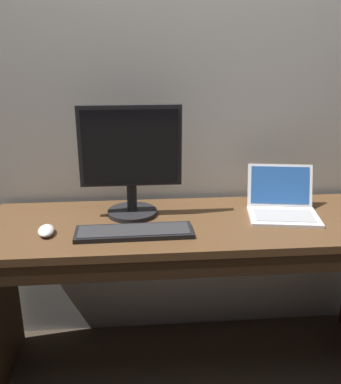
{
  "coord_description": "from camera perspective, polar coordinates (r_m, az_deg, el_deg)",
  "views": [
    {
      "loc": [
        -0.26,
        -1.73,
        1.53
      ],
      "look_at": [
        -0.11,
        0.0,
        0.92
      ],
      "focal_mm": 40.17,
      "sensor_mm": 36.0,
      "label": 1
    }
  ],
  "objects": [
    {
      "name": "ground_plane",
      "position": [
        2.32,
        2.95,
        -21.75
      ],
      "size": [
        14.0,
        14.0,
        0.0
      ],
      "primitive_type": "plane",
      "color": "#382D23"
    },
    {
      "name": "desk",
      "position": [
        1.96,
        3.31,
        -8.59
      ],
      "size": [
        1.83,
        0.58,
        0.78
      ],
      "color": "brown",
      "rests_on": "ground"
    },
    {
      "name": "laptop_white",
      "position": [
        2.03,
        14.59,
        -1.58
      ],
      "size": [
        0.35,
        0.33,
        0.2
      ],
      "color": "white",
      "rests_on": "desk"
    },
    {
      "name": "external_monitor",
      "position": [
        1.88,
        -5.31,
        4.35
      ],
      "size": [
        0.44,
        0.22,
        0.5
      ],
      "color": "black",
      "rests_on": "desk"
    },
    {
      "name": "wired_keyboard",
      "position": [
        1.78,
        -4.85,
        -5.3
      ],
      "size": [
        0.48,
        0.15,
        0.02
      ],
      "color": "black",
      "rests_on": "desk"
    },
    {
      "name": "computer_mouse",
      "position": [
        1.84,
        -16.18,
        -4.94
      ],
      "size": [
        0.08,
        0.12,
        0.03
      ],
      "primitive_type": "ellipsoid",
      "rotation": [
        0.0,
        0.0,
        0.11
      ],
      "color": "white",
      "rests_on": "desk"
    }
  ]
}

